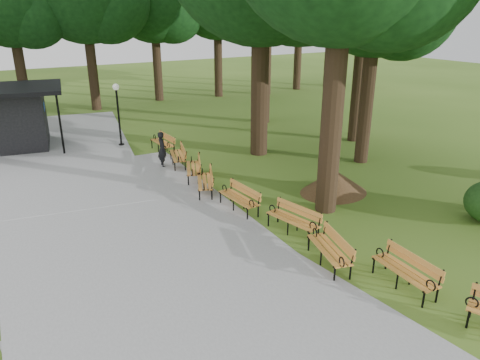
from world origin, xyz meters
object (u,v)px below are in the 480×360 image
dirt_mound (334,181)px  bench_7 (178,156)px  lamp_post (117,102)px  bench_1 (405,271)px  bench_6 (193,168)px  bench_4 (239,198)px  bench_3 (293,220)px  bench_8 (162,143)px  bench_2 (329,250)px  kiosk (5,118)px  bench_5 (205,181)px  person (162,149)px

dirt_mound → bench_7: bearing=122.8°
lamp_post → bench_1: bearing=-81.4°
bench_6 → bench_4: bearing=23.7°
bench_3 → bench_8: size_ratio=1.00×
bench_7 → lamp_post: bearing=-147.3°
dirt_mound → bench_4: 3.92m
bench_2 → bench_7: 9.73m
kiosk → bench_1: kiosk is taller
bench_1 → bench_7: (-1.13, 11.49, 0.00)m
bench_2 → bench_5: same height
bench_4 → bench_7: 5.48m
person → kiosk: (-5.55, 6.56, 0.73)m
person → bench_1: person is taller
bench_2 → dirt_mound: bearing=152.4°
bench_2 → bench_4: same height
bench_4 → bench_8: bearing=174.0°
lamp_post → bench_3: lamp_post is taller
bench_5 → bench_7: bearing=-162.3°
dirt_mound → bench_7: size_ratio=1.17×
bench_2 → kiosk: bearing=-143.2°
kiosk → bench_3: (6.67, -14.51, -1.07)m
bench_3 → bench_7: bearing=171.7°
person → kiosk: bearing=45.7°
bench_4 → bench_5: same height
bench_5 → bench_6: bearing=-165.8°
bench_1 → bench_3: bearing=-166.7°
bench_2 → lamp_post: bearing=-158.3°
bench_1 → bench_3: same height
bench_6 → bench_8: (0.28, 4.12, 0.00)m
bench_1 → bench_5: bearing=-165.7°
lamp_post → bench_3: 12.33m
kiosk → dirt_mound: (9.98, -12.65, -1.06)m
bench_3 → bench_6: bearing=173.8°
dirt_mound → bench_2: bearing=-133.1°
bench_5 → bench_8: size_ratio=1.00×
bench_2 → person: bearing=-159.5°
bench_1 → bench_7: size_ratio=1.00×
bench_2 → bench_7: (-0.24, 9.73, 0.00)m
kiosk → bench_6: size_ratio=2.54×
bench_7 → bench_8: bearing=-168.1°
bench_1 → lamp_post: bearing=-167.6°
kiosk → lamp_post: (4.91, -2.44, 0.74)m
lamp_post → bench_1: 16.07m
kiosk → bench_4: (6.09, -12.22, -1.07)m
person → bench_3: size_ratio=0.82×
kiosk → bench_7: (6.17, -6.74, -1.07)m
person → bench_5: size_ratio=0.82×
bench_5 → bench_7: size_ratio=1.00×
bench_7 → bench_2: bearing=17.7°
bench_8 → lamp_post: bearing=-147.0°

